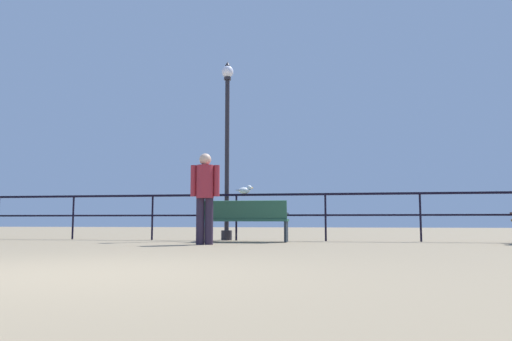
{
  "coord_description": "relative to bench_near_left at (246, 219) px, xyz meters",
  "views": [
    {
      "loc": [
        2.32,
        -3.72,
        0.44
      ],
      "look_at": [
        0.54,
        6.71,
        1.52
      ],
      "focal_mm": 34.65,
      "sensor_mm": 36.0,
      "label": 1
    }
  ],
  "objects": [
    {
      "name": "ground_plane",
      "position": [
        -0.37,
        -6.41,
        -0.49
      ],
      "size": [
        60.0,
        60.0,
        0.0
      ],
      "primitive_type": "plane",
      "color": "#8A795D"
    },
    {
      "name": "pier_railing",
      "position": [
        -0.37,
        0.79,
        0.29
      ],
      "size": [
        23.96,
        0.05,
        1.05
      ],
      "color": "black",
      "rests_on": "ground_plane"
    },
    {
      "name": "bench_near_left",
      "position": [
        0.0,
        0.0,
        0.0
      ],
      "size": [
        1.74,
        0.7,
        0.85
      ],
      "color": "#23513E",
      "rests_on": "ground_plane"
    },
    {
      "name": "lamppost_center",
      "position": [
        -0.64,
        0.97,
        1.84
      ],
      "size": [
        0.28,
        0.28,
        4.2
      ],
      "color": "#262329",
      "rests_on": "ground_plane"
    },
    {
      "name": "person_at_railing",
      "position": [
        -0.55,
        -1.21,
        0.49
      ],
      "size": [
        0.54,
        0.33,
        1.7
      ],
      "color": "#291E30",
      "rests_on": "ground_plane"
    },
    {
      "name": "seagull_on_rail",
      "position": [
        -0.17,
        0.8,
        0.65
      ],
      "size": [
        0.39,
        0.27,
        0.2
      ],
      "color": "silver",
      "rests_on": "pier_railing"
    }
  ]
}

